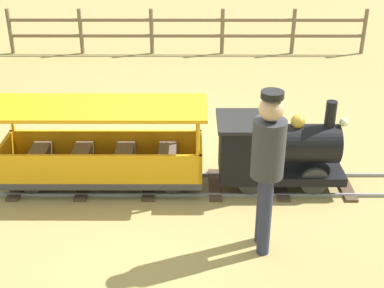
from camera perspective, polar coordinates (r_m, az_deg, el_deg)
name	(u,v)px	position (r m, az deg, el deg)	size (l,w,h in m)	color
ground_plane	(173,186)	(6.23, -2.04, -4.51)	(60.00, 60.00, 0.00)	#A38C51
track	(182,185)	(6.22, -1.04, -4.38)	(0.69, 6.05, 0.04)	gray
locomotive	(275,149)	(6.05, 8.84, -0.56)	(0.65, 1.45, 1.03)	black
passenger_car	(103,154)	(6.10, -9.56, -1.06)	(0.75, 2.35, 0.97)	#3F3F3F
conductor_person	(268,161)	(4.82, 8.10, -1.77)	(0.30, 0.30, 1.62)	#282D47
fence_section	(187,30)	(10.80, -0.54, 12.14)	(0.08, 7.13, 0.90)	#756047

